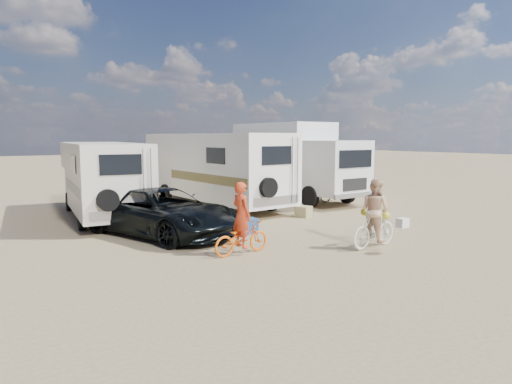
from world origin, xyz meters
TOP-DOWN VIEW (x-y plane):
  - ground at (0.00, 0.00)m, footprint 140.00×140.00m
  - rv_main at (-0.34, 7.15)m, footprint 2.83×8.45m
  - rv_left at (-5.13, 7.02)m, footprint 3.11×7.43m
  - box_truck at (3.84, 6.72)m, footprint 2.54×7.42m
  - dark_suv at (-4.54, 2.84)m, footprint 3.83×5.61m
  - bike_man at (-3.77, -0.38)m, footprint 1.63×0.64m
  - bike_woman at (-0.44, -1.80)m, footprint 1.73×0.60m
  - rider_man at (-3.77, -0.38)m, footprint 0.43×0.63m
  - rider_woman at (-0.44, -1.80)m, footprint 0.69×0.86m
  - bike_parked at (3.81, 5.37)m, footprint 1.70×0.94m
  - cooler at (-2.32, 1.58)m, footprint 0.64×0.50m
  - crate at (1.06, 2.90)m, footprint 0.64×0.64m

SIDE VIEW (x-z plane):
  - ground at x=0.00m, z-range 0.00..0.00m
  - crate at x=1.06m, z-range 0.00..0.40m
  - cooler at x=-2.32m, z-range 0.00..0.47m
  - bike_man at x=-3.77m, z-range 0.00..0.84m
  - bike_parked at x=3.81m, z-range 0.00..0.84m
  - bike_woman at x=-0.44m, z-range 0.00..1.02m
  - dark_suv at x=-4.54m, z-range 0.00..1.42m
  - rider_man at x=-3.77m, z-range 0.00..1.67m
  - rider_woman at x=-0.44m, z-range 0.00..1.68m
  - rv_left at x=-5.13m, z-range 0.00..2.75m
  - rv_main at x=-0.34m, z-range 0.00..3.10m
  - box_truck at x=3.84m, z-range 0.00..3.62m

